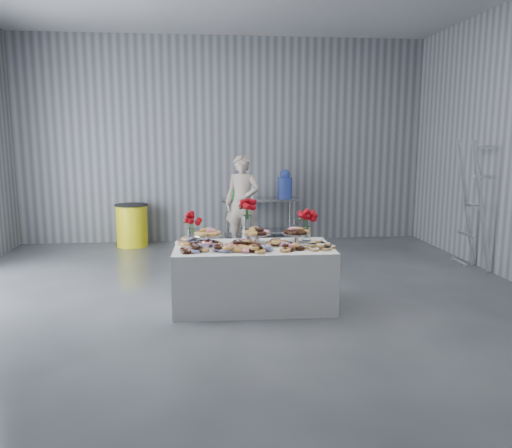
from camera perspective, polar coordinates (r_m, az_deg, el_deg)
The scene contains 17 objects.
ground at distance 5.88m, azimuth -1.74°, elevation -10.52°, with size 9.00×9.00×0.00m, color #323539.
room_walls at distance 5.61m, azimuth -4.83°, elevation 15.87°, with size 8.04×9.04×4.02m.
display_table at distance 6.13m, azimuth -0.30°, elevation -5.99°, with size 1.90×1.00×0.75m, color silver.
prep_table at distance 9.77m, azimuth 0.38°, elevation 1.35°, with size 1.50×0.60×0.90m.
donut_mounds at distance 5.98m, azimuth -0.26°, elevation -2.24°, with size 1.80×0.80×0.09m, color gold, non-canonical shape.
cake_stand_left at distance 6.15m, azimuth -5.53°, elevation -1.06°, with size 0.36×0.36×0.17m.
cake_stand_mid at distance 6.16m, azimuth 0.06°, elevation -0.99°, with size 0.36×0.36×0.17m.
cake_stand_right at distance 6.22m, azimuth 4.65°, elevation -0.92°, with size 0.36×0.36×0.17m.
danish_pile at distance 5.98m, azimuth 6.98°, elevation -2.21°, with size 0.48×0.48×0.11m, color white, non-canonical shape.
bouquet_left at distance 6.23m, azimuth -7.38°, elevation 0.50°, with size 0.26×0.26×0.42m.
bouquet_right at distance 6.37m, azimuth 5.79°, elevation 0.73°, with size 0.26×0.26×0.42m.
bouquet_center at distance 6.32m, azimuth -0.99°, elevation 1.46°, with size 0.26×0.26×0.57m.
water_jug at distance 9.77m, azimuth 3.30°, elevation 4.47°, with size 0.28×0.28×0.55m.
drink_bottles at distance 9.59m, azimuth -1.46°, elevation 3.69°, with size 0.54×0.08×0.27m, color #268C33, non-canonical shape.
person at distance 9.14m, azimuth -1.59°, elevation 2.43°, with size 0.64×0.42×1.76m, color #CC8C93.
trash_barrel at distance 9.85m, azimuth -13.98°, elevation -0.14°, with size 0.63×0.63×0.81m.
stepladder at distance 8.43m, azimuth 23.61°, elevation 1.94°, with size 0.24×0.51×2.03m, color silver, non-canonical shape.
Camera 1 is at (-0.39, -5.51, 2.02)m, focal length 35.00 mm.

